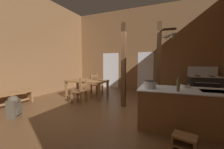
{
  "coord_description": "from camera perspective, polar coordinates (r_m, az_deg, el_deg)",
  "views": [
    {
      "loc": [
        1.61,
        -3.67,
        1.49
      ],
      "look_at": [
        -0.26,
        0.72,
        1.07
      ],
      "focal_mm": 21.97,
      "sensor_mm": 36.0,
      "label": 1
    }
  ],
  "objects": [
    {
      "name": "bottle_tall_on_counter",
      "position": [
        3.17,
        25.85,
        -3.92
      ],
      "size": [
        0.06,
        0.06,
        0.33
      ],
      "color": "brown",
      "rests_on": "kitchen_island"
    },
    {
      "name": "step_stool",
      "position": [
        2.78,
        27.91,
        -23.72
      ],
      "size": [
        0.42,
        0.36,
        0.3
      ],
      "color": "brown",
      "rests_on": "ground_plane"
    },
    {
      "name": "ground_plane",
      "position": [
        4.29,
        -0.67,
        -16.03
      ],
      "size": [
        8.29,
        8.53,
        0.1
      ],
      "primitive_type": "cube",
      "color": "brown"
    },
    {
      "name": "mixing_bowl_on_counter",
      "position": [
        3.73,
        28.08,
        -4.24
      ],
      "size": [
        0.2,
        0.2,
        0.07
      ],
      "color": "silver",
      "rests_on": "kitchen_island"
    },
    {
      "name": "backpack",
      "position": [
        4.67,
        -35.72,
        -10.54
      ],
      "size": [
        0.38,
        0.39,
        0.6
      ],
      "color": "#4C4233",
      "rests_on": "ground_plane"
    },
    {
      "name": "glazed_panel_back_right",
      "position": [
        7.64,
        13.7,
        1.35
      ],
      "size": [
        0.84,
        0.01,
        2.05
      ],
      "primitive_type": "cube",
      "color": "white",
      "rests_on": "ground_plane"
    },
    {
      "name": "ladderback_chair_near_window",
      "position": [
        5.23,
        -13.11,
        -6.58
      ],
      "size": [
        0.47,
        0.47,
        0.95
      ],
      "color": "brown",
      "rests_on": "ground_plane"
    },
    {
      "name": "bench_along_left_wall",
      "position": [
        5.8,
        -37.78,
        -7.79
      ],
      "size": [
        0.49,
        1.72,
        0.44
      ],
      "color": "olive",
      "rests_on": "ground_plane"
    },
    {
      "name": "wall_left",
      "position": [
        6.59,
        -33.28,
        10.55
      ],
      "size": [
        0.14,
        8.53,
        4.44
      ],
      "primitive_type": "cube",
      "color": "brown",
      "rests_on": "ground_plane"
    },
    {
      "name": "support_post_with_pot_rack",
      "position": [
        4.75,
        19.16,
        4.97
      ],
      "size": [
        0.6,
        0.27,
        2.79
      ],
      "color": "brown",
      "rests_on": "ground_plane"
    },
    {
      "name": "stockpot_on_counter",
      "position": [
        3.33,
        15.58,
        -3.96
      ],
      "size": [
        0.33,
        0.26,
        0.18
      ],
      "color": "silver",
      "rests_on": "kitchen_island"
    },
    {
      "name": "stove_range",
      "position": [
        6.9,
        33.85,
        -4.27
      ],
      "size": [
        1.18,
        0.88,
        1.32
      ],
      "color": "#262626",
      "rests_on": "ground_plane"
    },
    {
      "name": "glazed_door_back_left",
      "position": [
        8.23,
        -0.58,
        1.74
      ],
      "size": [
        1.0,
        0.01,
        2.05
      ],
      "primitive_type": "cube",
      "color": "white",
      "rests_on": "ground_plane"
    },
    {
      "name": "dining_table",
      "position": [
        5.96,
        -10.38,
        -3.19
      ],
      "size": [
        1.7,
        0.9,
        0.74
      ],
      "color": "olive",
      "rests_on": "ground_plane"
    },
    {
      "name": "kitchen_island",
      "position": [
        3.58,
        29.09,
        -12.59
      ],
      "size": [
        2.21,
        1.09,
        0.89
      ],
      "color": "olive",
      "rests_on": "ground_plane"
    },
    {
      "name": "wall_back",
      "position": [
        7.81,
        11.22,
        10.26
      ],
      "size": [
        8.29,
        0.14,
        4.44
      ],
      "primitive_type": "cube",
      "color": "brown",
      "rests_on": "ground_plane"
    },
    {
      "name": "support_post_center",
      "position": [
        4.63,
        4.85,
        3.82
      ],
      "size": [
        0.14,
        0.14,
        2.79
      ],
      "color": "brown",
      "rests_on": "ground_plane"
    },
    {
      "name": "ladderback_chair_by_post",
      "position": [
        6.72,
        -6.68,
        -3.94
      ],
      "size": [
        0.54,
        0.54,
        0.95
      ],
      "color": "brown",
      "rests_on": "ground_plane"
    }
  ]
}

